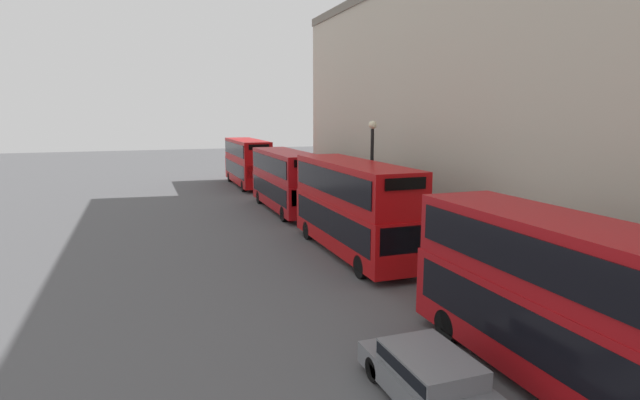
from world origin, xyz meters
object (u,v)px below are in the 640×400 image
(bus_leading, at_px, (579,304))
(bus_third_in_queue, at_px, (286,178))
(car_dark_sedan, at_px, (431,377))
(bus_second_in_queue, at_px, (353,204))
(pedestrian, at_px, (284,180))
(bus_trailing, at_px, (247,161))

(bus_leading, bearing_deg, bus_third_in_queue, 90.00)
(car_dark_sedan, bearing_deg, bus_second_in_queue, 74.88)
(bus_second_in_queue, xyz_separation_m, car_dark_sedan, (-3.40, -12.58, -1.86))
(bus_third_in_queue, relative_size, pedestrian, 5.73)
(bus_second_in_queue, distance_m, bus_third_in_queue, 11.97)
(car_dark_sedan, bearing_deg, bus_trailing, 84.89)
(bus_trailing, xyz_separation_m, car_dark_sedan, (-3.40, -38.00, -1.79))
(bus_leading, height_order, bus_trailing, bus_trailing)
(bus_second_in_queue, bearing_deg, bus_third_in_queue, 90.00)
(car_dark_sedan, distance_m, pedestrian, 35.48)
(bus_second_in_queue, bearing_deg, car_dark_sedan, -105.12)
(car_dark_sedan, bearing_deg, bus_third_in_queue, 82.11)
(bus_leading, xyz_separation_m, bus_second_in_queue, (0.00, 13.50, 0.13))
(bus_trailing, bearing_deg, bus_second_in_queue, -90.00)
(bus_trailing, height_order, car_dark_sedan, bus_trailing)
(bus_second_in_queue, relative_size, bus_third_in_queue, 1.01)
(bus_second_in_queue, distance_m, car_dark_sedan, 13.16)
(bus_leading, height_order, bus_second_in_queue, bus_second_in_queue)
(bus_second_in_queue, xyz_separation_m, bus_trailing, (-0.00, 25.42, -0.07))
(bus_second_in_queue, height_order, bus_trailing, bus_second_in_queue)
(bus_leading, xyz_separation_m, pedestrian, (2.76, 35.86, -1.56))
(bus_leading, height_order, bus_third_in_queue, bus_leading)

